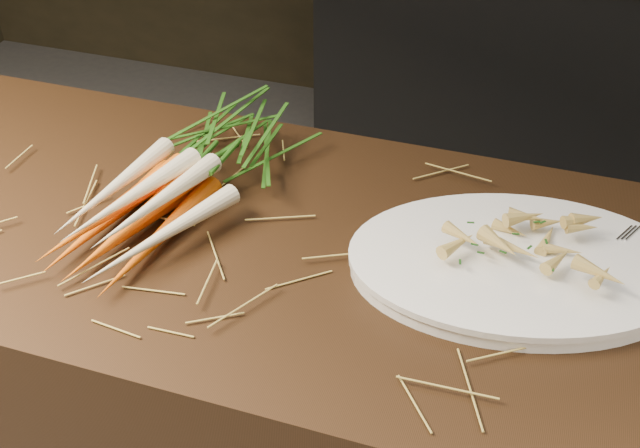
# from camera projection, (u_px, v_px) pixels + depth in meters

# --- Properties ---
(main_counter) EXTENTS (2.40, 0.70, 0.90)m
(main_counter) POSITION_uv_depth(u_px,v_px,m) (340.00, 436.00, 1.52)
(main_counter) COLOR black
(main_counter) RESTS_ON ground
(back_counter) EXTENTS (1.82, 0.62, 0.84)m
(back_counter) POSITION_uv_depth(u_px,v_px,m) (576.00, 66.00, 2.90)
(back_counter) COLOR black
(back_counter) RESTS_ON ground
(straw_bedding) EXTENTS (1.40, 0.60, 0.02)m
(straw_bedding) POSITION_uv_depth(u_px,v_px,m) (344.00, 245.00, 1.25)
(straw_bedding) COLOR olive
(straw_bedding) RESTS_ON main_counter
(root_veg_bunch) EXTENTS (0.27, 0.60, 0.11)m
(root_veg_bunch) POSITION_uv_depth(u_px,v_px,m) (194.00, 166.00, 1.36)
(root_veg_bunch) COLOR #D95C0D
(root_veg_bunch) RESTS_ON main_counter
(serving_platter) EXTENTS (0.57, 0.45, 0.03)m
(serving_platter) POSITION_uv_depth(u_px,v_px,m) (516.00, 267.00, 1.20)
(serving_platter) COLOR white
(serving_platter) RESTS_ON main_counter
(roasted_veg_heap) EXTENTS (0.28, 0.23, 0.06)m
(roasted_veg_heap) POSITION_uv_depth(u_px,v_px,m) (520.00, 246.00, 1.17)
(roasted_veg_heap) COLOR gold
(roasted_veg_heap) RESTS_ON serving_platter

